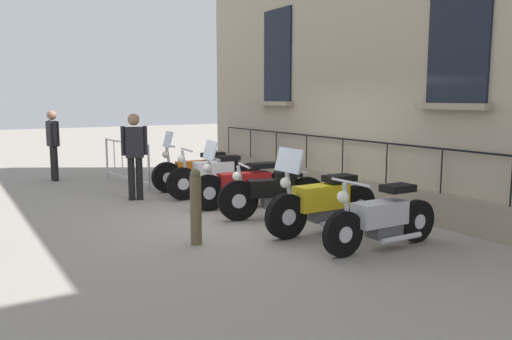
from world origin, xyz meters
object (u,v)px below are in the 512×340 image
motorcycle_silver (382,219)px  crowd_barrier (126,161)px  motorcycle_orange (199,172)px  pedestrian_standing (53,141)px  bollard (196,206)px  motorcycle_black (273,194)px  motorcycle_yellow (323,203)px  motorcycle_red (246,184)px  pedestrian_walking (135,151)px  motorcycle_white (215,176)px

motorcycle_silver → crowd_barrier: bearing=-79.8°
motorcycle_orange → pedestrian_standing: size_ratio=1.24×
motorcycle_orange → bollard: 4.45m
bollard → motorcycle_orange: bearing=-115.6°
motorcycle_black → motorcycle_yellow: size_ratio=0.92×
bollard → motorcycle_red: bearing=-136.3°
pedestrian_walking → motorcycle_yellow: bearing=112.0°
motorcycle_black → motorcycle_silver: 2.36m
motorcycle_white → motorcycle_orange: bearing=-95.3°
motorcycle_red → pedestrian_walking: bearing=-49.5°
motorcycle_orange → bollard: motorcycle_orange is taller
crowd_barrier → pedestrian_standing: bearing=-44.2°
motorcycle_red → pedestrian_standing: pedestrian_standing is taller
crowd_barrier → motorcycle_black: bearing=101.9°
motorcycle_white → motorcycle_yellow: (-0.12, 3.43, 0.00)m
motorcycle_silver → bollard: (2.09, -1.57, 0.13)m
motorcycle_red → pedestrian_walking: (1.56, -1.83, 0.56)m
motorcycle_black → pedestrian_standing: (2.48, -6.34, 0.59)m
motorcycle_yellow → bollard: motorcycle_yellow is taller
motorcycle_orange → motorcycle_silver: bearing=91.7°
motorcycle_yellow → motorcycle_red: bearing=-88.1°
motorcycle_red → crowd_barrier: size_ratio=0.94×
motorcycle_red → crowd_barrier: motorcycle_red is taller
motorcycle_yellow → crowd_barrier: size_ratio=0.89×
motorcycle_red → bollard: motorcycle_red is taller
motorcycle_black → bollard: bollard is taller
motorcycle_silver → bollard: size_ratio=1.84×
motorcycle_white → bollard: size_ratio=1.93×
motorcycle_black → pedestrian_walking: pedestrian_walking is taller
motorcycle_white → motorcycle_black: 2.21m
motorcycle_orange → motorcycle_red: motorcycle_orange is taller
motorcycle_silver → motorcycle_orange: bearing=-88.3°
motorcycle_black → motorcycle_white: bearing=-90.1°
motorcycle_black → motorcycle_yellow: (-0.13, 1.22, 0.03)m
pedestrian_standing → pedestrian_walking: 3.63m
motorcycle_white → crowd_barrier: (1.05, -2.74, 0.10)m
pedestrian_walking → motorcycle_orange: bearing=-166.4°
motorcycle_orange → motorcycle_yellow: motorcycle_orange is taller
crowd_barrier → bollard: bollard is taller
motorcycle_red → motorcycle_silver: size_ratio=1.09×
motorcycle_white → motorcycle_yellow: bearing=92.0°
motorcycle_silver → motorcycle_yellow: bearing=-82.9°
pedestrian_walking → motorcycle_silver: bearing=108.9°
motorcycle_silver → pedestrian_walking: pedestrian_walking is taller
bollard → crowd_barrier: bearing=-97.8°
bollard → pedestrian_walking: 3.66m
motorcycle_yellow → bollard: 2.00m
motorcycle_orange → crowd_barrier: (1.14, -1.71, 0.14)m
motorcycle_yellow → bollard: size_ratio=1.90×
motorcycle_black → bollard: 1.99m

